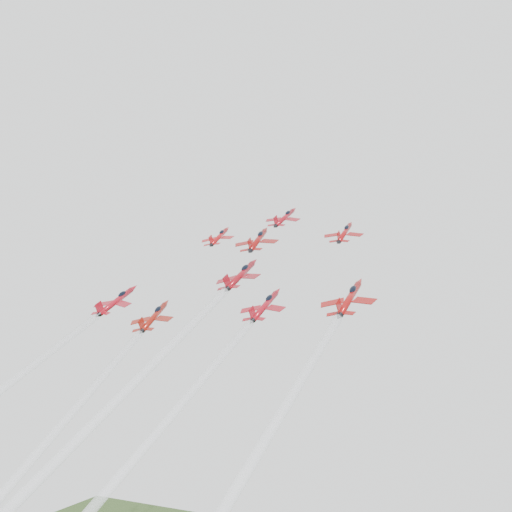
% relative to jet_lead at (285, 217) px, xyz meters
% --- Properties ---
extents(jet_lead, '(9.06, 11.53, 7.57)m').
position_rel_jet_lead_xyz_m(jet_lead, '(0.00, 0.00, 0.00)').
color(jet_lead, '#A00F1B').
extents(jet_row2_left, '(8.54, 10.87, 7.13)m').
position_rel_jet_lead_xyz_m(jet_row2_left, '(-13.53, -7.90, -4.84)').
color(jet_row2_left, '#B11014').
extents(jet_row2_center, '(10.27, 13.08, 8.58)m').
position_rel_jet_lead_xyz_m(jet_row2_center, '(-1.65, -11.19, -6.84)').
color(jet_row2_center, maroon).
extents(jet_row2_right, '(8.42, 10.72, 7.04)m').
position_rel_jet_lead_xyz_m(jet_row2_right, '(18.21, -10.84, -6.65)').
color(jet_row2_right, '#9E0F11').
extents(jet_center, '(9.97, 93.00, 57.68)m').
position_rel_jet_lead_xyz_m(jet_center, '(1.93, -67.47, -41.41)').
color(jet_center, maroon).
extents(jet_rear_right, '(8.57, 79.95, 49.59)m').
position_rel_jet_lead_xyz_m(jet_rear_right, '(12.11, -72.21, -44.32)').
color(jet_rear_right, '#A70F1C').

